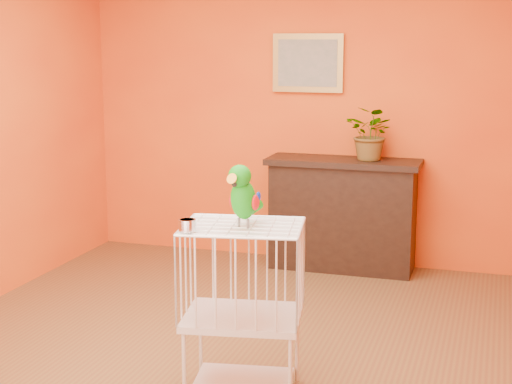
% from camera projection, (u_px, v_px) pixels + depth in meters
% --- Properties ---
extents(ground, '(4.50, 4.50, 0.00)m').
position_uv_depth(ground, '(222.00, 351.00, 5.01)').
color(ground, brown).
rests_on(ground, ground).
extents(room_shell, '(4.50, 4.50, 4.50)m').
position_uv_depth(room_shell, '(220.00, 102.00, 4.70)').
color(room_shell, orange).
rests_on(room_shell, ground).
extents(console_cabinet, '(1.29, 0.46, 0.96)m').
position_uv_depth(console_cabinet, '(342.00, 214.00, 6.70)').
color(console_cabinet, black).
rests_on(console_cabinet, ground).
extents(potted_plant, '(0.55, 0.57, 0.35)m').
position_uv_depth(potted_plant, '(372.00, 140.00, 6.50)').
color(potted_plant, '#26722D').
rests_on(potted_plant, console_cabinet).
extents(framed_picture, '(0.62, 0.04, 0.50)m').
position_uv_depth(framed_picture, '(308.00, 63.00, 6.74)').
color(framed_picture, '#AE8C3E').
rests_on(framed_picture, room_shell).
extents(birdcage, '(0.70, 0.59, 0.97)m').
position_uv_depth(birdcage, '(243.00, 309.00, 4.29)').
color(birdcage, beige).
rests_on(birdcage, ground).
extents(feed_cup, '(0.09, 0.09, 0.06)m').
position_uv_depth(feed_cup, '(187.00, 225.00, 4.05)').
color(feed_cup, silver).
rests_on(feed_cup, birdcage).
extents(parrot, '(0.18, 0.31, 0.34)m').
position_uv_depth(parrot, '(243.00, 195.00, 4.13)').
color(parrot, '#59544C').
rests_on(parrot, birdcage).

